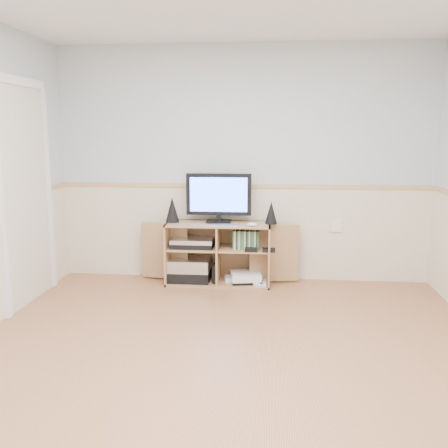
{
  "coord_description": "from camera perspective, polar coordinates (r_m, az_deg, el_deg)",
  "views": [
    {
      "loc": [
        0.29,
        -3.1,
        1.58
      ],
      "look_at": [
        -0.11,
        1.2,
        0.79
      ],
      "focal_mm": 40.0,
      "sensor_mm": 36.0,
      "label": 1
    }
  ],
  "objects": [
    {
      "name": "av_components",
      "position": [
        5.36,
        -3.81,
        -4.4
      ],
      "size": [
        0.52,
        0.33,
        0.47
      ],
      "color": "black",
      "rests_on": "media_cabinet"
    },
    {
      "name": "monitor",
      "position": [
        5.23,
        -0.61,
        3.22
      ],
      "size": [
        0.68,
        0.18,
        0.52
      ],
      "color": "black",
      "rests_on": "media_cabinet"
    },
    {
      "name": "keyboard",
      "position": [
        5.08,
        0.02,
        -0.13
      ],
      "size": [
        0.29,
        0.14,
        0.01
      ],
      "primitive_type": "cube",
      "rotation": [
        0.0,
        0.0,
        0.1
      ],
      "color": "silver",
      "rests_on": "media_cabinet"
    },
    {
      "name": "media_cabinet",
      "position": [
        5.34,
        -0.59,
        -3.17
      ],
      "size": [
        1.71,
        0.41,
        0.65
      ],
      "color": "tan",
      "rests_on": "floor"
    },
    {
      "name": "wall_outlet",
      "position": [
        5.47,
        12.69,
        -0.24
      ],
      "size": [
        0.12,
        0.03,
        0.12
      ],
      "primitive_type": "cube",
      "color": "white",
      "rests_on": "wall_back"
    },
    {
      "name": "game_consoles",
      "position": [
        5.33,
        2.38,
        -6.13
      ],
      "size": [
        0.46,
        0.31,
        0.11
      ],
      "color": "white",
      "rests_on": "media_cabinet"
    },
    {
      "name": "speaker_left",
      "position": [
        5.3,
        -5.94,
        1.64
      ],
      "size": [
        0.14,
        0.14,
        0.27
      ],
      "primitive_type": "cone",
      "color": "black",
      "rests_on": "media_cabinet"
    },
    {
      "name": "game_cases",
      "position": [
        5.22,
        2.53,
        -1.78
      ],
      "size": [
        0.27,
        0.13,
        0.19
      ],
      "primitive_type": "cube",
      "color": "#3F8C3F",
      "rests_on": "media_cabinet"
    },
    {
      "name": "mouse",
      "position": [
        5.06,
        3.26,
        -0.05
      ],
      "size": [
        0.1,
        0.08,
        0.04
      ],
      "primitive_type": "ellipsoid",
      "rotation": [
        0.0,
        0.0,
        0.13
      ],
      "color": "white",
      "rests_on": "media_cabinet"
    },
    {
      "name": "room",
      "position": [
        3.26,
        -0.84,
        3.92
      ],
      "size": [
        4.04,
        4.54,
        2.54
      ],
      "color": "tan",
      "rests_on": "ground"
    },
    {
      "name": "speaker_right",
      "position": [
        5.2,
        5.41,
        1.31
      ],
      "size": [
        0.13,
        0.13,
        0.24
      ],
      "primitive_type": "cone",
      "color": "black",
      "rests_on": "media_cabinet"
    }
  ]
}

